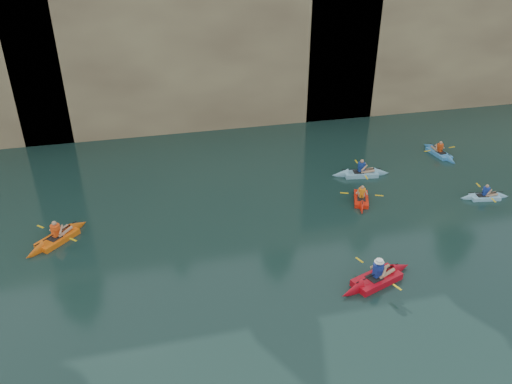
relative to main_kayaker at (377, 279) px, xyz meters
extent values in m
plane|color=black|center=(-5.88, -3.47, -0.18)|extent=(160.00, 160.00, 0.00)
cube|color=tan|center=(-5.88, 26.53, 5.82)|extent=(70.00, 16.00, 12.00)
cube|color=tan|center=(-3.88, 19.13, 5.52)|extent=(24.00, 2.40, 11.40)
cube|color=tan|center=(16.12, 19.13, 4.74)|extent=(26.00, 2.40, 9.84)
cube|color=black|center=(-9.88, 18.48, 1.42)|extent=(3.50, 1.00, 3.20)
cube|color=black|center=(4.12, 18.48, 2.07)|extent=(5.00, 1.00, 4.50)
cube|color=red|center=(0.00, 0.00, -0.02)|extent=(2.99, 1.78, 0.32)
cone|color=red|center=(1.27, 0.45, -0.02)|extent=(1.23, 1.14, 0.85)
cone|color=red|center=(-1.27, -0.45, -0.02)|extent=(1.23, 1.14, 0.85)
cube|color=black|center=(-0.14, -0.05, 0.11)|extent=(0.70, 0.69, 0.04)
cube|color=navy|center=(0.00, 0.00, 0.43)|extent=(0.43, 0.35, 0.54)
sphere|color=tan|center=(0.00, 0.00, 0.82)|extent=(0.23, 0.23, 0.23)
cylinder|color=black|center=(0.00, 0.00, 0.28)|extent=(2.16, 0.79, 0.04)
cube|color=yellow|center=(-0.34, 0.98, 0.28)|extent=(0.21, 0.42, 0.02)
cube|color=yellow|center=(0.34, -0.98, 0.28)|extent=(0.21, 0.42, 0.02)
cylinder|color=white|center=(0.00, 0.00, 0.86)|extent=(0.39, 0.39, 0.11)
cube|color=orange|center=(-12.76, 6.15, -0.04)|extent=(2.41, 2.48, 0.29)
cone|color=orange|center=(-11.90, 7.05, -0.04)|extent=(1.21, 1.22, 0.79)
cone|color=orange|center=(-13.62, 5.26, -0.04)|extent=(1.21, 1.22, 0.79)
cube|color=black|center=(-12.86, 6.05, 0.08)|extent=(0.74, 0.74, 0.04)
cube|color=#FF5015|center=(-12.76, 6.15, 0.38)|extent=(0.41, 0.42, 0.53)
sphere|color=tan|center=(-12.76, 6.15, 0.76)|extent=(0.22, 0.22, 0.22)
cylinder|color=black|center=(-12.76, 6.15, 0.25)|extent=(1.63, 1.71, 0.04)
cube|color=yellow|center=(-13.53, 6.89, 0.25)|extent=(0.36, 0.35, 0.02)
cube|color=yellow|center=(-11.99, 5.42, 0.25)|extent=(0.36, 0.35, 0.02)
cube|color=#8BCAE9|center=(8.55, 5.00, -0.07)|extent=(2.11, 0.97, 0.23)
cone|color=#8BCAE9|center=(9.49, 4.85, -0.07)|extent=(0.81, 0.74, 0.63)
cone|color=#8BCAE9|center=(7.61, 5.16, -0.07)|extent=(0.81, 0.74, 0.63)
cube|color=black|center=(8.40, 5.03, 0.02)|extent=(0.61, 0.48, 0.04)
cube|color=#1C369B|center=(8.55, 5.00, 0.26)|extent=(0.31, 0.23, 0.42)
sphere|color=tan|center=(8.55, 5.00, 0.56)|extent=(0.18, 0.18, 0.18)
cylinder|color=black|center=(8.55, 5.00, 0.19)|extent=(1.84, 0.34, 0.04)
cube|color=yellow|center=(8.69, 5.82, 0.19)|extent=(0.15, 0.43, 0.02)
cube|color=yellow|center=(8.42, 4.19, 0.19)|extent=(0.15, 0.43, 0.02)
cube|color=red|center=(2.18, 6.32, -0.06)|extent=(1.52, 2.41, 0.24)
cone|color=red|center=(2.59, 7.33, -0.06)|extent=(0.93, 1.01, 0.67)
cone|color=red|center=(1.76, 5.32, -0.06)|extent=(0.93, 1.01, 0.67)
cube|color=black|center=(2.12, 6.19, 0.03)|extent=(0.59, 0.67, 0.04)
cube|color=orange|center=(2.18, 6.32, 0.29)|extent=(0.30, 0.36, 0.45)
sphere|color=tan|center=(2.18, 6.32, 0.61)|extent=(0.19, 0.19, 0.19)
cylinder|color=black|center=(2.18, 6.32, 0.20)|extent=(0.78, 1.84, 0.04)
cube|color=yellow|center=(1.35, 6.66, 0.20)|extent=(0.42, 0.23, 0.02)
cube|color=yellow|center=(3.00, 5.99, 0.20)|extent=(0.42, 0.23, 0.02)
cube|color=#7FB8D5|center=(3.35, 9.01, -0.04)|extent=(2.65, 1.16, 0.28)
cone|color=#7FB8D5|center=(4.55, 8.84, -0.04)|extent=(1.01, 0.89, 0.77)
cone|color=#7FB8D5|center=(2.16, 9.18, -0.04)|extent=(1.01, 0.89, 0.77)
cube|color=black|center=(3.20, 9.03, 0.07)|extent=(0.61, 0.55, 0.04)
cube|color=navy|center=(3.35, 9.01, 0.36)|extent=(0.38, 0.27, 0.51)
sphere|color=tan|center=(3.35, 9.01, 0.73)|extent=(0.22, 0.22, 0.22)
cylinder|color=black|center=(3.35, 9.01, 0.24)|extent=(2.25, 0.36, 0.04)
cube|color=yellow|center=(3.50, 10.03, 0.24)|extent=(0.14, 0.43, 0.02)
cube|color=yellow|center=(3.20, 7.99, 0.24)|extent=(0.14, 0.43, 0.02)
cube|color=#4194DF|center=(9.29, 10.55, -0.06)|extent=(0.92, 2.49, 0.25)
cone|color=#4194DF|center=(9.19, 11.69, -0.06)|extent=(0.75, 0.92, 0.68)
cone|color=#4194DF|center=(9.39, 9.41, -0.06)|extent=(0.75, 0.92, 0.68)
cube|color=black|center=(9.30, 10.40, 0.04)|extent=(0.47, 0.59, 0.04)
cube|color=#DB4412|center=(9.29, 10.55, 0.30)|extent=(0.23, 0.33, 0.45)
sphere|color=tan|center=(9.29, 10.55, 0.63)|extent=(0.19, 0.19, 0.19)
cylinder|color=black|center=(9.29, 10.55, 0.21)|extent=(0.21, 2.00, 0.04)
cube|color=yellow|center=(8.39, 10.47, 0.21)|extent=(0.43, 0.12, 0.02)
cube|color=yellow|center=(10.19, 10.63, 0.21)|extent=(0.43, 0.12, 0.02)
camera|label=1|loc=(-8.47, -14.28, 12.62)|focal=35.00mm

